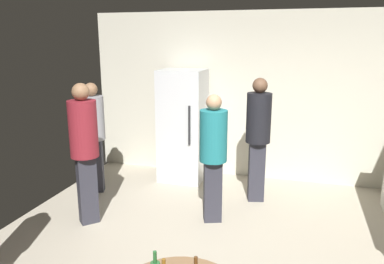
{
  "coord_description": "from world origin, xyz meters",
  "views": [
    {
      "loc": [
        0.82,
        -3.5,
        2.26
      ],
      "look_at": [
        -0.22,
        0.07,
        1.35
      ],
      "focal_mm": 35.45,
      "sensor_mm": 36.0,
      "label": 1
    }
  ],
  "objects_px": {
    "person_in_maroon_shirt": "(84,143)",
    "person_in_gray_shirt": "(93,129)",
    "person_in_teal_shirt": "(213,149)",
    "person_in_black_shirt": "(258,130)",
    "refrigerator": "(183,126)"
  },
  "relations": [
    {
      "from": "person_in_gray_shirt",
      "to": "person_in_teal_shirt",
      "type": "bearing_deg",
      "value": 56.92
    },
    {
      "from": "refrigerator",
      "to": "person_in_gray_shirt",
      "type": "height_order",
      "value": "refrigerator"
    },
    {
      "from": "refrigerator",
      "to": "person_in_teal_shirt",
      "type": "bearing_deg",
      "value": -58.78
    },
    {
      "from": "person_in_teal_shirt",
      "to": "person_in_maroon_shirt",
      "type": "relative_size",
      "value": 0.92
    },
    {
      "from": "person_in_gray_shirt",
      "to": "person_in_maroon_shirt",
      "type": "xyz_separation_m",
      "value": [
        0.43,
        -0.93,
        0.07
      ]
    },
    {
      "from": "person_in_gray_shirt",
      "to": "person_in_black_shirt",
      "type": "relative_size",
      "value": 0.94
    },
    {
      "from": "person_in_teal_shirt",
      "to": "person_in_maroon_shirt",
      "type": "distance_m",
      "value": 1.57
    },
    {
      "from": "person_in_maroon_shirt",
      "to": "person_in_gray_shirt",
      "type": "bearing_deg",
      "value": 158.79
    },
    {
      "from": "person_in_black_shirt",
      "to": "person_in_maroon_shirt",
      "type": "relative_size",
      "value": 1.0
    },
    {
      "from": "refrigerator",
      "to": "person_in_black_shirt",
      "type": "relative_size",
      "value": 1.02
    },
    {
      "from": "person_in_teal_shirt",
      "to": "refrigerator",
      "type": "bearing_deg",
      "value": -168.68
    },
    {
      "from": "person_in_gray_shirt",
      "to": "person_in_teal_shirt",
      "type": "height_order",
      "value": "person_in_gray_shirt"
    },
    {
      "from": "person_in_gray_shirt",
      "to": "person_in_maroon_shirt",
      "type": "relative_size",
      "value": 0.94
    },
    {
      "from": "person_in_maroon_shirt",
      "to": "person_in_black_shirt",
      "type": "bearing_deg",
      "value": 77.29
    },
    {
      "from": "person_in_gray_shirt",
      "to": "person_in_maroon_shirt",
      "type": "bearing_deg",
      "value": 4.89
    }
  ]
}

